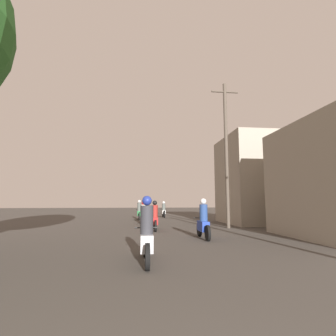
{
  "coord_description": "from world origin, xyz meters",
  "views": [
    {
      "loc": [
        -0.39,
        -0.12,
        1.5
      ],
      "look_at": [
        1.66,
        17.76,
        3.77
      ],
      "focal_mm": 28.0,
      "sensor_mm": 36.0,
      "label": 1
    }
  ],
  "objects": [
    {
      "name": "motorcycle_red",
      "position": [
        0.49,
        13.68,
        0.61
      ],
      "size": [
        0.6,
        2.05,
        1.53
      ],
      "rotation": [
        0.0,
        0.0,
        -0.17
      ],
      "color": "black",
      "rests_on": "ground_plane"
    },
    {
      "name": "utility_pole_far",
      "position": [
        4.65,
        14.26,
        4.39
      ],
      "size": [
        1.6,
        0.2,
        8.44
      ],
      "color": "#4C4238",
      "rests_on": "ground_plane"
    },
    {
      "name": "motorcycle_blue",
      "position": [
        2.25,
        10.38,
        0.63
      ],
      "size": [
        0.6,
        1.96,
        1.6
      ],
      "rotation": [
        0.0,
        0.0,
        0.06
      ],
      "color": "black",
      "rests_on": "ground_plane"
    },
    {
      "name": "motorcycle_silver",
      "position": [
        -0.16,
        6.49,
        0.64
      ],
      "size": [
        0.6,
        2.02,
        1.63
      ],
      "rotation": [
        0.0,
        0.0,
        -0.17
      ],
      "color": "black",
      "rests_on": "ground_plane"
    },
    {
      "name": "motorcycle_green",
      "position": [
        -0.27,
        21.44,
        0.64
      ],
      "size": [
        0.6,
        1.99,
        1.59
      ],
      "rotation": [
        0.0,
        0.0,
        0.04
      ],
      "color": "black",
      "rests_on": "ground_plane"
    },
    {
      "name": "motorcycle_orange",
      "position": [
        -0.02,
        17.43,
        0.6
      ],
      "size": [
        0.6,
        2.11,
        1.49
      ],
      "rotation": [
        0.0,
        0.0,
        0.15
      ],
      "color": "black",
      "rests_on": "ground_plane"
    },
    {
      "name": "motorcycle_white",
      "position": [
        2.01,
        24.37,
        0.59
      ],
      "size": [
        0.6,
        2.1,
        1.48
      ],
      "rotation": [
        0.0,
        0.0,
        -0.15
      ],
      "color": "black",
      "rests_on": "ground_plane"
    },
    {
      "name": "building_right_far",
      "position": [
        7.73,
        17.08,
        2.95
      ],
      "size": [
        4.41,
        5.11,
        5.89
      ],
      "color": "gray",
      "rests_on": "ground_plane"
    }
  ]
}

